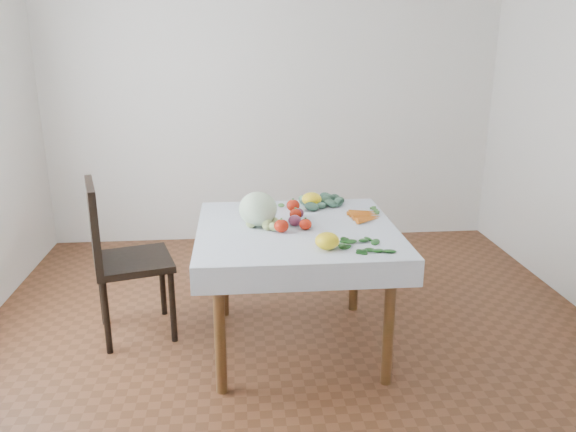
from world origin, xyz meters
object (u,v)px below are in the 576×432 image
(chair, at_px, (116,250))
(table, at_px, (297,244))
(cabbage, at_px, (258,209))
(heirloom_back, at_px, (312,199))
(carrot_bunch, at_px, (364,216))

(chair, bearing_deg, table, -11.75)
(cabbage, distance_m, heirloom_back, 0.52)
(cabbage, height_order, heirloom_back, cabbage)
(table, xyz_separation_m, chair, (-1.07, 0.22, -0.08))
(table, height_order, carrot_bunch, carrot_bunch)
(chair, bearing_deg, heirloom_back, 9.35)
(chair, height_order, cabbage, chair)
(chair, bearing_deg, carrot_bunch, -3.18)
(table, relative_size, cabbage, 4.59)
(cabbage, xyz_separation_m, heirloom_back, (0.36, 0.37, -0.05))
(table, distance_m, heirloom_back, 0.47)
(table, xyz_separation_m, heirloom_back, (0.14, 0.42, 0.15))
(heirloom_back, distance_m, carrot_bunch, 0.40)
(table, xyz_separation_m, carrot_bunch, (0.42, 0.14, 0.12))
(chair, xyz_separation_m, carrot_bunch, (1.49, -0.08, 0.20))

